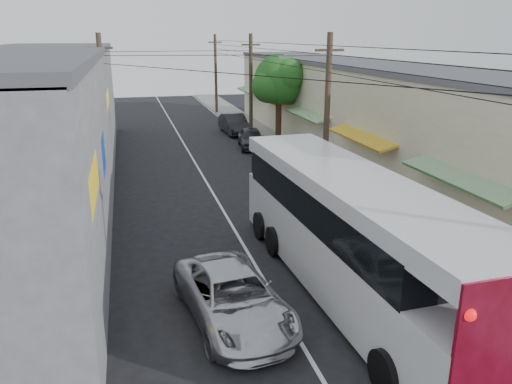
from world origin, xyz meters
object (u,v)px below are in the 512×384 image
at_px(parked_car_far, 234,124).
at_px(pedestrian_far, 345,191).
at_px(parked_car_mid, 251,138).
at_px(pedestrian_near, 336,168).
at_px(coach_bus, 349,232).
at_px(jeepney, 233,297).
at_px(parked_suv, 282,162).

distance_m(parked_car_far, pedestrian_far, 19.93).
relative_size(parked_car_mid, parked_car_far, 0.88).
bearing_deg(parked_car_far, pedestrian_near, -84.11).
xyz_separation_m(coach_bus, pedestrian_near, (4.54, 11.39, -1.10)).
bearing_deg(parked_car_mid, coach_bus, -88.36).
bearing_deg(jeepney, parked_car_mid, 67.27).
bearing_deg(parked_car_mid, parked_suv, -82.46).
bearing_deg(jeepney, pedestrian_far, 41.56).
height_order(parked_car_far, pedestrian_far, parked_car_far).
relative_size(parked_car_mid, pedestrian_far, 2.99).
bearing_deg(coach_bus, jeepney, -169.20).
xyz_separation_m(jeepney, parked_car_far, (6.11, 28.13, 0.07)).
height_order(jeepney, pedestrian_near, pedestrian_near).
height_order(parked_car_mid, parked_car_far, parked_car_far).
distance_m(coach_bus, jeepney, 4.19).
bearing_deg(pedestrian_near, parked_car_far, -63.07).
distance_m(parked_car_mid, pedestrian_far, 14.12).
relative_size(coach_bus, parked_suv, 2.51).
bearing_deg(pedestrian_far, parked_car_far, -68.80).
distance_m(parked_suv, parked_car_far, 13.35).
relative_size(coach_bus, jeepney, 2.53).
xyz_separation_m(coach_bus, parked_suv, (2.21, 13.89, -1.21)).
relative_size(parked_suv, pedestrian_near, 3.48).
xyz_separation_m(coach_bus, jeepney, (-3.89, -0.90, -1.25)).
xyz_separation_m(parked_suv, pedestrian_near, (2.33, -2.50, 0.11)).
bearing_deg(jeepney, coach_bus, 5.54).
distance_m(jeepney, pedestrian_near, 14.91).
distance_m(jeepney, parked_car_far, 28.79).
bearing_deg(parked_car_mid, jeepney, -97.77).
height_order(parked_car_mid, pedestrian_near, pedestrian_near).
distance_m(pedestrian_near, pedestrian_far, 4.26).
bearing_deg(coach_bus, pedestrian_far, 63.84).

